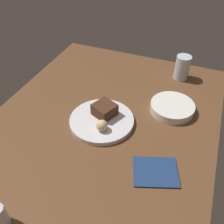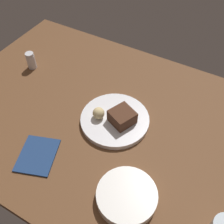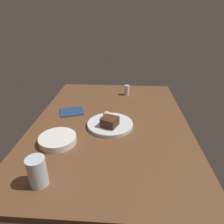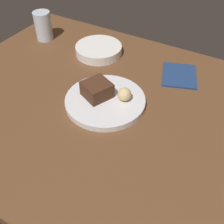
{
  "view_description": "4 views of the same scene",
  "coord_description": "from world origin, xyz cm",
  "views": [
    {
      "loc": [
        -58.57,
        -29.37,
        69.46
      ],
      "look_at": [
        6.01,
        -3.8,
        8.79
      ],
      "focal_mm": 40.9,
      "sensor_mm": 36.0,
      "label": 1
    },
    {
      "loc": [
        33.7,
        -52.63,
        76.97
      ],
      "look_at": [
        3.66,
        0.62,
        6.57
      ],
      "focal_mm": 43.06,
      "sensor_mm": 36.0,
      "label": 2
    },
    {
      "loc": [
        97.5,
        7.09,
        58.27
      ],
      "look_at": [
        -1.1,
        0.58,
        8.16
      ],
      "focal_mm": 32.35,
      "sensor_mm": 36.0,
      "label": 3
    },
    {
      "loc": [
        -28.09,
        53.94,
        58.75
      ],
      "look_at": [
        0.05,
        4.82,
        5.63
      ],
      "focal_mm": 44.68,
      "sensor_mm": 36.0,
      "label": 4
    }
  ],
  "objects": [
    {
      "name": "dining_table",
      "position": [
        0.0,
        0.0,
        1.5
      ],
      "size": [
        120.0,
        84.0,
        3.0
      ],
      "primitive_type": "cube",
      "color": "brown",
      "rests_on": "ground"
    },
    {
      "name": "chocolate_cake_slice",
      "position": [
        7.98,
        0.39,
        7.15
      ],
      "size": [
        9.9,
        9.95,
        4.64
      ],
      "primitive_type": "cube",
      "rotation": [
        0.0,
        0.0,
        5.86
      ],
      "color": "#472819",
      "rests_on": "dessert_plate"
    },
    {
      "name": "dessert_plate",
      "position": [
        5.16,
        -0.22,
        3.91
      ],
      "size": [
        24.16,
        24.16,
        1.83
      ],
      "primitive_type": "cylinder",
      "color": "silver",
      "rests_on": "dining_table"
    },
    {
      "name": "water_glass",
      "position": [
        46.71,
        -22.09,
        8.54
      ],
      "size": [
        6.64,
        6.64,
        11.07
      ],
      "primitive_type": "cylinder",
      "color": "silver",
      "rests_on": "dining_table"
    },
    {
      "name": "folded_napkin",
      "position": [
        -9.46,
        -24.49,
        3.3
      ],
      "size": [
        15.21,
        16.72,
        0.6
      ],
      "primitive_type": "cube",
      "rotation": [
        0.0,
        0.0,
        0.34
      ],
      "color": "navy",
      "rests_on": "dining_table"
    },
    {
      "name": "bread_roll",
      "position": [
        -0.06,
        -2.33,
        6.89
      ],
      "size": [
        4.13,
        4.13,
        4.13
      ],
      "primitive_type": "sphere",
      "color": "#DBC184",
      "rests_on": "dessert_plate"
    },
    {
      "name": "side_bowl",
      "position": [
        21.82,
        -23.16,
        4.62
      ],
      "size": [
        17.26,
        17.26,
        3.23
      ],
      "primitive_type": "cylinder",
      "color": "white",
      "rests_on": "dining_table"
    }
  ]
}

